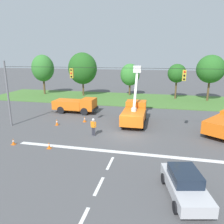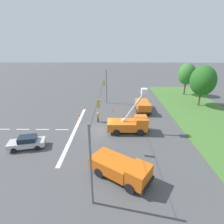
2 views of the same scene
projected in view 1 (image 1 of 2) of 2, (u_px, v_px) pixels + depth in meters
ground_plane at (124, 134)px, 22.07m from camera, size 200.00×200.00×0.00m
grass_verge at (141, 100)px, 39.04m from camera, size 56.00×12.00×0.10m
lane_markings at (112, 160)px, 16.67m from camera, size 17.60×15.25×0.01m
signal_gantry at (125, 93)px, 20.99m from camera, size 26.20×0.33×7.20m
tree_far_west at (43, 68)px, 43.26m from camera, size 4.42×4.09×7.85m
tree_west at (83, 68)px, 41.46m from camera, size 5.51×4.83×8.26m
tree_centre at (130, 75)px, 42.17m from camera, size 3.70×3.28×6.19m
tree_east at (177, 73)px, 38.58m from camera, size 3.22×3.24×6.28m
tree_far_east at (211, 69)px, 36.60m from camera, size 4.61×4.70×7.82m
utility_truck_bucket_lift at (135, 112)px, 25.34m from camera, size 2.60×5.94×6.55m
utility_truck_support_far at (76, 105)px, 30.25m from camera, size 5.99×2.62×2.04m
sedan_silver at (185, 184)px, 12.21m from camera, size 2.67×4.58×1.56m
road_worker at (93, 126)px, 21.50m from camera, size 0.62×0.35×1.77m
traffic_cone_foreground_left at (85, 119)px, 26.09m from camera, size 0.36×0.36×0.67m
traffic_cone_foreground_right at (57, 122)px, 24.87m from camera, size 0.36×0.36×0.74m
traffic_cone_mid_left at (49, 145)px, 18.66m from camera, size 0.36×0.36×0.59m
traffic_cone_mid_right at (13, 142)px, 19.48m from camera, size 0.36×0.36×0.60m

